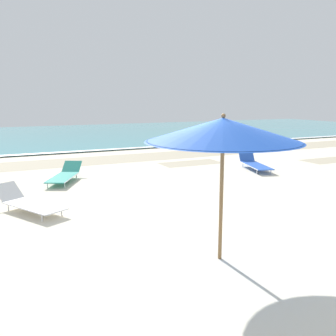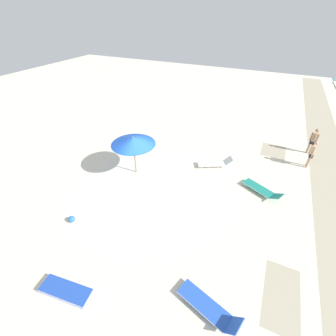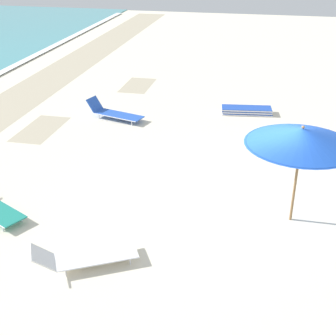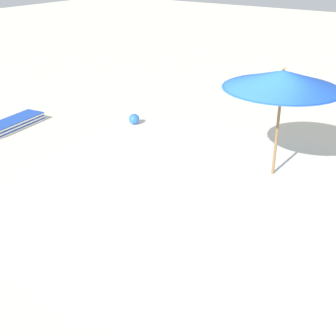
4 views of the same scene
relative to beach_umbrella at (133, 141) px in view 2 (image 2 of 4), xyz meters
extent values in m
cube|color=beige|center=(0.63, 1.20, -2.17)|extent=(60.00, 60.00, 0.16)
cube|color=#B3A68B|center=(-5.98, 7.24, -2.09)|extent=(1.82, 1.53, 0.00)
cube|color=#B3A68B|center=(3.98, 8.22, -2.09)|extent=(2.48, 1.18, 0.00)
cylinder|color=olive|center=(0.00, 0.00, -1.04)|extent=(0.06, 0.06, 2.10)
cone|color=blue|center=(0.00, 0.00, 0.01)|extent=(2.43, 2.43, 0.37)
cylinder|color=#163D95|center=(0.00, 0.00, -0.17)|extent=(2.36, 2.36, 0.01)
sphere|color=olive|center=(0.00, 0.00, 0.22)|extent=(0.07, 0.07, 0.07)
cube|color=blue|center=(6.98, 1.43, -2.03)|extent=(0.82, 1.86, 0.03)
cube|color=silver|center=(6.98, 1.43, -2.06)|extent=(0.84, 1.90, 0.04)
cube|color=blue|center=(6.97, 1.46, -1.95)|extent=(0.82, 1.86, 0.03)
cube|color=silver|center=(6.97, 1.46, -1.98)|extent=(0.84, 1.90, 0.04)
cube|color=blue|center=(6.97, 1.46, -1.86)|extent=(0.82, 1.86, 0.03)
cube|color=silver|center=(6.97, 1.46, -1.89)|extent=(0.84, 1.90, 0.04)
cube|color=blue|center=(5.39, 5.86, -1.91)|extent=(1.09, 1.89, 0.03)
cylinder|color=silver|center=(5.11, 5.95, -1.91)|extent=(0.54, 1.73, 0.03)
cylinder|color=silver|center=(5.68, 5.78, -1.91)|extent=(0.54, 1.73, 0.03)
cube|color=blue|center=(5.70, 6.88, -1.69)|extent=(0.65, 0.49, 0.47)
cylinder|color=silver|center=(4.95, 5.27, -2.01)|extent=(0.03, 0.03, 0.16)
cylinder|color=silver|center=(5.44, 5.12, -2.01)|extent=(0.03, 0.03, 0.16)
cylinder|color=silver|center=(5.35, 6.61, -2.01)|extent=(0.03, 0.03, 0.16)
cylinder|color=silver|center=(5.84, 6.46, -2.01)|extent=(0.03, 0.03, 0.16)
cube|color=white|center=(-2.46, 3.87, -1.91)|extent=(1.31, 1.73, 0.03)
cylinder|color=silver|center=(-2.73, 3.73, -1.91)|extent=(0.80, 1.46, 0.03)
cylinder|color=silver|center=(-2.20, 4.01, -1.91)|extent=(0.80, 1.46, 0.03)
cube|color=white|center=(-2.95, 4.78, -1.74)|extent=(0.72, 0.66, 0.38)
cylinder|color=silver|center=(-2.38, 3.19, -2.01)|extent=(0.03, 0.03, 0.16)
cylinder|color=silver|center=(-1.93, 3.43, -2.01)|extent=(0.03, 0.03, 0.16)
cylinder|color=silver|center=(-2.99, 4.31, -2.01)|extent=(0.03, 0.03, 0.16)
cylinder|color=silver|center=(-2.54, 4.55, -2.01)|extent=(0.03, 0.03, 0.16)
cube|color=#1E8475|center=(-1.33, 6.75, -1.91)|extent=(1.27, 1.70, 0.03)
cylinder|color=silver|center=(-1.60, 6.89, -1.91)|extent=(0.76, 1.44, 0.03)
cylinder|color=silver|center=(-1.07, 6.62, -1.91)|extent=(0.76, 1.44, 0.03)
cube|color=#1E8475|center=(-0.86, 7.67, -1.76)|extent=(0.73, 0.69, 0.33)
cylinder|color=silver|center=(-1.85, 6.31, -2.01)|extent=(0.03, 0.03, 0.16)
cylinder|color=silver|center=(-1.39, 6.08, -2.01)|extent=(0.03, 0.03, 0.16)
cylinder|color=silver|center=(-1.27, 7.43, -2.01)|extent=(0.03, 0.03, 0.16)
cylinder|color=silver|center=(-0.82, 7.19, -2.01)|extent=(0.03, 0.03, 0.16)
cylinder|color=tan|center=(-4.96, 9.20, -1.64)|extent=(0.11, 0.11, 0.90)
cylinder|color=tan|center=(-4.76, 9.21, -1.64)|extent=(0.11, 0.11, 0.90)
cube|color=black|center=(-4.86, 9.21, -1.27)|extent=(0.31, 0.20, 0.24)
cylinder|color=tan|center=(-4.86, 9.21, -0.91)|extent=(0.27, 0.27, 0.55)
cylinder|color=tan|center=(-5.05, 9.20, -0.92)|extent=(0.08, 0.08, 0.55)
cylinder|color=tan|center=(-4.68, 9.22, -0.92)|extent=(0.08, 0.08, 0.55)
sphere|color=tan|center=(-4.86, 9.21, -0.43)|extent=(0.21, 0.21, 0.21)
cylinder|color=#A37A5B|center=(-6.64, 9.46, -1.64)|extent=(0.11, 0.11, 0.90)
cylinder|color=#A37A5B|center=(-6.70, 9.26, -1.64)|extent=(0.11, 0.11, 0.90)
cube|color=black|center=(-6.67, 9.36, -1.27)|extent=(0.26, 0.34, 0.24)
cylinder|color=#A37A5B|center=(-6.67, 9.36, -0.91)|extent=(0.27, 0.27, 0.55)
cylinder|color=#A37A5B|center=(-6.62, 9.54, -0.92)|extent=(0.08, 0.08, 0.55)
cylinder|color=#A37A5B|center=(-6.72, 9.18, -0.92)|extent=(0.08, 0.08, 0.55)
sphere|color=#A37A5B|center=(-6.67, 9.36, -0.43)|extent=(0.21, 0.21, 0.21)
sphere|color=blue|center=(4.48, -0.69, -1.94)|extent=(0.30, 0.30, 0.30)
camera|label=1|loc=(-3.22, -4.82, 0.48)|focal=40.00mm
camera|label=2|loc=(8.88, 6.20, 5.98)|focal=24.00mm
camera|label=3|loc=(-9.59, 0.86, 3.90)|focal=50.00mm
camera|label=4|loc=(-3.47, 8.84, 2.41)|focal=50.00mm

